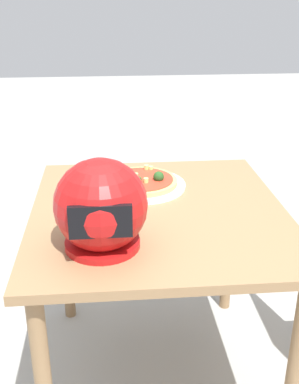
{
  "coord_description": "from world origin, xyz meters",
  "views": [
    {
      "loc": [
        0.16,
        1.45,
        1.44
      ],
      "look_at": [
        0.02,
        -0.1,
        0.76
      ],
      "focal_mm": 44.1,
      "sensor_mm": 36.0,
      "label": 1
    }
  ],
  "objects": [
    {
      "name": "dining_table",
      "position": [
        0.0,
        0.0,
        0.64
      ],
      "size": [
        0.87,
        0.94,
        0.74
      ],
      "color": "olive",
      "rests_on": "ground"
    },
    {
      "name": "motorcycle_helmet",
      "position": [
        0.19,
        0.24,
        0.87
      ],
      "size": [
        0.27,
        0.27,
        0.27
      ],
      "color": "#B21414",
      "rests_on": "dining_table"
    },
    {
      "name": "pizza",
      "position": [
        0.04,
        -0.2,
        0.76
      ],
      "size": [
        0.27,
        0.27,
        0.05
      ],
      "color": "tan",
      "rests_on": "pizza_plate"
    },
    {
      "name": "ground_plane",
      "position": [
        0.0,
        0.0,
        0.0
      ],
      "size": [
        14.0,
        14.0,
        0.0
      ],
      "primitive_type": "plane",
      "color": "#9E9E99"
    },
    {
      "name": "pizza_plate",
      "position": [
        0.05,
        -0.2,
        0.74
      ],
      "size": [
        0.34,
        0.34,
        0.01
      ],
      "primitive_type": "cylinder",
      "color": "white",
      "rests_on": "dining_table"
    }
  ]
}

